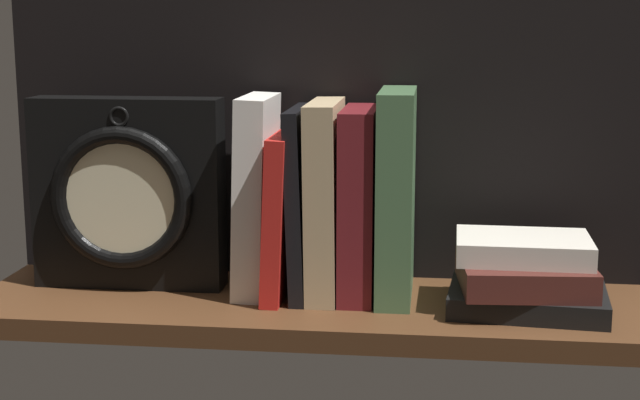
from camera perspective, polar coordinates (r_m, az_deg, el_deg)
name	(u,v)px	position (r cm, az deg, el deg)	size (l,w,h in cm)	color
ground_plane	(312,308)	(112.15, -0.50, -6.51)	(78.73, 23.28, 2.50)	#4C2D19
back_panel	(323,133)	(118.78, 0.17, 4.02)	(78.73, 1.20, 36.10)	black
book_white_catcher	(256,195)	(112.56, -3.84, 0.31)	(3.42, 12.16, 23.32)	silver
book_red_requiem	(282,213)	(112.44, -2.28, -0.78)	(2.17, 15.69, 19.10)	red
book_black_skeptic	(301,201)	(111.82, -1.15, -0.08)	(1.72, 14.11, 22.00)	black
book_tan_shortstories	(325,199)	(111.39, 0.32, 0.07)	(3.46, 14.14, 22.75)	tan
book_maroon_dawkins	(359,203)	(111.08, 2.38, -0.16)	(3.95, 13.73, 22.03)	maroon
book_green_romantic	(396,194)	(110.63, 4.59, 0.33)	(4.00, 14.81, 24.16)	#476B44
framed_clock	(127,194)	(116.24, -11.48, 0.35)	(22.94, 6.30, 22.94)	black
book_stack_side	(525,276)	(109.40, 12.18, -4.46)	(18.34, 14.69, 8.24)	black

